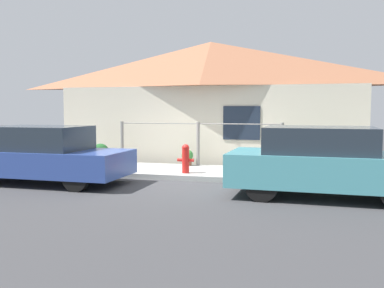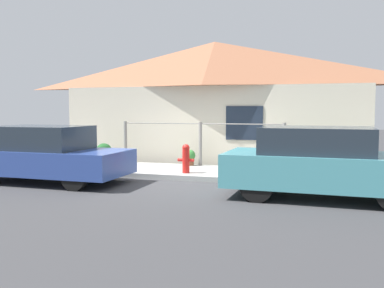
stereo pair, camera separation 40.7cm
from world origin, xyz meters
TOP-DOWN VIEW (x-y plane):
  - ground_plane at (0.00, 0.00)m, footprint 60.00×60.00m
  - sidewalk at (0.00, 1.08)m, footprint 24.00×2.16m
  - house at (0.00, 3.60)m, footprint 9.90×2.23m
  - fence at (0.00, 2.01)m, footprint 4.90×0.10m
  - car_left at (-3.00, -1.14)m, footprint 3.98×1.74m
  - car_right at (3.42, -1.14)m, footprint 3.93×1.84m
  - fire_hydrant at (0.06, 0.45)m, footprint 0.43×0.19m
  - potted_plant_near_hydrant at (-0.29, 1.89)m, footprint 0.34×0.34m
  - potted_plant_by_fence at (-2.89, 1.53)m, footprint 0.50×0.50m
  - potted_plant_corner at (3.39, 1.54)m, footprint 0.55×0.55m

SIDE VIEW (x-z plane):
  - ground_plane at x=0.00m, z-range 0.00..0.00m
  - sidewalk at x=0.00m, z-range 0.00..0.13m
  - potted_plant_near_hydrant at x=-0.29m, z-range 0.15..0.62m
  - potted_plant_by_fence at x=-2.89m, z-range 0.17..0.78m
  - potted_plant_corner at x=3.39m, z-range 0.16..0.84m
  - fire_hydrant at x=0.06m, z-range 0.15..0.90m
  - car_left at x=-3.00m, z-range 0.00..1.37m
  - car_right at x=3.42m, z-range 0.00..1.42m
  - fence at x=0.00m, z-range 0.19..1.46m
  - house at x=0.00m, z-range 1.08..5.03m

